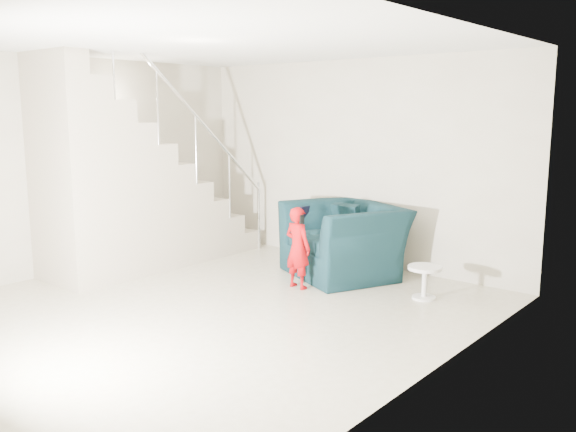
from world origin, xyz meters
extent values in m
plane|color=#9E947A|center=(0.00, 0.00, 0.00)|extent=(5.50, 5.50, 0.00)
plane|color=silver|center=(0.00, 0.00, 2.70)|extent=(5.50, 5.50, 0.00)
plane|color=#A39984|center=(0.00, 2.75, 1.35)|extent=(5.00, 0.00, 5.00)
plane|color=#A39984|center=(-2.50, 0.00, 1.35)|extent=(0.00, 5.50, 5.50)
plane|color=#A39984|center=(2.50, 0.00, 1.35)|extent=(0.00, 5.50, 5.50)
imported|color=black|center=(0.32, 2.08, 0.44)|extent=(1.74, 1.65, 0.89)
imported|color=maroon|center=(0.23, 1.28, 0.48)|extent=(0.36, 0.25, 0.95)
cylinder|color=silver|center=(1.56, 1.84, 0.35)|extent=(0.37, 0.37, 0.04)
cylinder|color=silver|center=(1.56, 1.84, 0.17)|extent=(0.06, 0.06, 0.33)
cylinder|color=silver|center=(1.56, 1.84, 0.01)|extent=(0.26, 0.26, 0.03)
cube|color=#ADA089|center=(-2.00, 2.35, 0.14)|extent=(1.00, 0.30, 0.27)
cube|color=#ADA089|center=(-2.00, 2.05, 0.27)|extent=(1.00, 0.30, 0.54)
cube|color=#ADA089|center=(-2.00, 1.75, 0.41)|extent=(1.00, 0.30, 0.81)
cube|color=#ADA089|center=(-2.00, 1.45, 0.54)|extent=(1.00, 0.30, 1.08)
cube|color=#ADA089|center=(-2.00, 1.15, 0.68)|extent=(1.00, 0.30, 1.35)
cube|color=#ADA089|center=(-2.00, 0.85, 0.81)|extent=(1.00, 0.30, 1.62)
cube|color=#ADA089|center=(-2.00, 0.55, 0.95)|extent=(1.00, 0.30, 1.89)
cube|color=#ADA089|center=(-2.00, 0.25, 1.08)|extent=(1.00, 0.30, 2.16)
cube|color=#ADA089|center=(-2.00, -0.05, 1.22)|extent=(1.00, 0.30, 2.43)
cube|color=#ADA089|center=(-2.00, -0.35, 1.35)|extent=(1.00, 0.30, 2.70)
cylinder|color=silver|center=(-1.50, 1.00, 2.25)|extent=(0.04, 3.03, 2.73)
cylinder|color=silver|center=(-1.50, 2.50, 0.50)|extent=(0.04, 0.04, 1.00)
cube|color=black|center=(0.20, 2.29, 0.69)|extent=(0.38, 0.18, 0.37)
cube|color=black|center=(-0.24, 2.15, 0.56)|extent=(0.05, 0.48, 0.54)
cube|color=black|center=(0.34, 1.22, 0.83)|extent=(0.04, 0.05, 0.10)
camera|label=1|loc=(4.53, -4.05, 2.04)|focal=38.00mm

